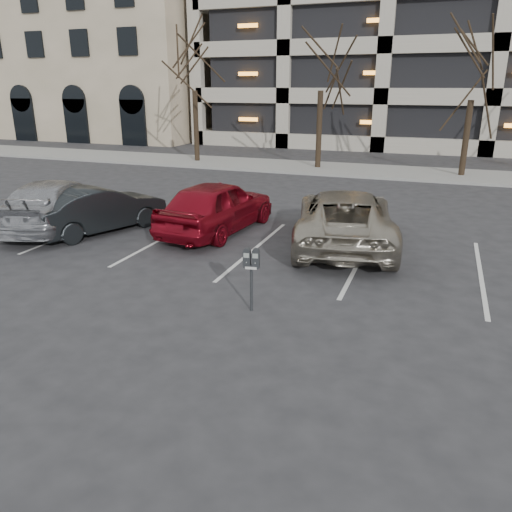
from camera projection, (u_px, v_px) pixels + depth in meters
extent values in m
plane|color=#28282B|center=(278.00, 286.00, 10.92)|extent=(140.00, 140.00, 0.00)
cube|color=gray|center=(376.00, 171.00, 25.09)|extent=(80.00, 4.00, 0.12)
cube|color=silver|center=(13.00, 221.00, 16.17)|extent=(0.10, 5.20, 0.00)
cube|color=silver|center=(84.00, 229.00, 15.25)|extent=(0.10, 5.20, 0.00)
cube|color=silver|center=(164.00, 238.00, 14.34)|extent=(0.10, 5.20, 0.00)
cube|color=silver|center=(255.00, 248.00, 13.42)|extent=(0.10, 5.20, 0.00)
cube|color=silver|center=(360.00, 260.00, 12.50)|extent=(0.10, 5.20, 0.00)
cube|color=silver|center=(481.00, 274.00, 11.58)|extent=(0.10, 5.20, 0.00)
cube|color=gray|center=(83.00, 46.00, 44.28)|extent=(26.00, 16.00, 15.00)
cylinder|color=black|center=(196.00, 127.00, 27.76)|extent=(0.28, 0.28, 3.89)
cylinder|color=black|center=(319.00, 131.00, 25.46)|extent=(0.28, 0.28, 3.91)
cylinder|color=black|center=(466.00, 140.00, 23.23)|extent=(0.28, 0.28, 3.53)
cylinder|color=black|center=(251.00, 289.00, 9.60)|extent=(0.06, 0.06, 0.90)
cube|color=black|center=(251.00, 266.00, 9.45)|extent=(0.31, 0.15, 0.06)
cube|color=silver|center=(251.00, 268.00, 9.40)|extent=(0.22, 0.04, 0.05)
cube|color=gray|center=(246.00, 256.00, 9.33)|extent=(0.11, 0.03, 0.09)
cube|color=gray|center=(255.00, 256.00, 9.30)|extent=(0.11, 0.03, 0.09)
imported|color=#AFA695|center=(345.00, 218.00, 13.53)|extent=(3.57, 5.88, 1.52)
cube|color=orange|center=(325.00, 196.00, 12.54)|extent=(0.10, 0.20, 0.01)
imported|color=maroon|center=(217.00, 206.00, 14.74)|extent=(2.32, 4.77, 1.57)
imported|color=black|center=(99.00, 209.00, 14.80)|extent=(2.86, 4.36, 1.36)
imported|color=#A0A2A8|center=(58.00, 204.00, 15.23)|extent=(3.47, 5.49, 1.48)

